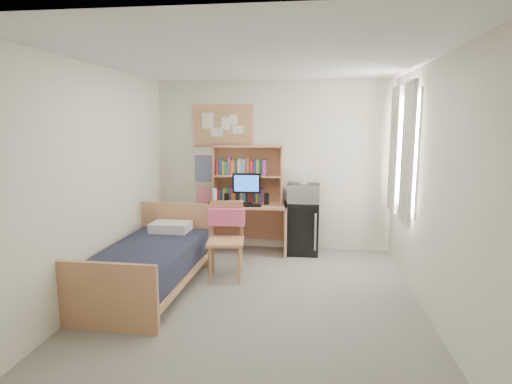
# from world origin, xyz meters

# --- Properties ---
(floor) EXTENTS (3.60, 4.20, 0.02)m
(floor) POSITION_xyz_m (0.00, 0.00, -0.01)
(floor) COLOR gray
(floor) RESTS_ON ground
(ceiling) EXTENTS (3.60, 4.20, 0.02)m
(ceiling) POSITION_xyz_m (0.00, 0.00, 2.60)
(ceiling) COLOR white
(ceiling) RESTS_ON wall_back
(wall_back) EXTENTS (3.60, 0.04, 2.60)m
(wall_back) POSITION_xyz_m (0.00, 2.10, 1.30)
(wall_back) COLOR white
(wall_back) RESTS_ON floor
(wall_front) EXTENTS (3.60, 0.04, 2.60)m
(wall_front) POSITION_xyz_m (0.00, -2.10, 1.30)
(wall_front) COLOR white
(wall_front) RESTS_ON floor
(wall_left) EXTENTS (0.04, 4.20, 2.60)m
(wall_left) POSITION_xyz_m (-1.80, 0.00, 1.30)
(wall_left) COLOR white
(wall_left) RESTS_ON floor
(wall_right) EXTENTS (0.04, 4.20, 2.60)m
(wall_right) POSITION_xyz_m (1.80, 0.00, 1.30)
(wall_right) COLOR white
(wall_right) RESTS_ON floor
(window_unit) EXTENTS (0.10, 1.40, 1.70)m
(window_unit) POSITION_xyz_m (1.75, 1.20, 1.60)
(window_unit) COLOR white
(window_unit) RESTS_ON wall_right
(curtain_left) EXTENTS (0.04, 0.55, 1.70)m
(curtain_left) POSITION_xyz_m (1.72, 0.80, 1.60)
(curtain_left) COLOR silver
(curtain_left) RESTS_ON wall_right
(curtain_right) EXTENTS (0.04, 0.55, 1.70)m
(curtain_right) POSITION_xyz_m (1.72, 1.60, 1.60)
(curtain_right) COLOR silver
(curtain_right) RESTS_ON wall_right
(bulletin_board) EXTENTS (0.94, 0.03, 0.64)m
(bulletin_board) POSITION_xyz_m (-0.78, 2.08, 1.92)
(bulletin_board) COLOR tan
(bulletin_board) RESTS_ON wall_back
(poster_wave) EXTENTS (0.30, 0.01, 0.42)m
(poster_wave) POSITION_xyz_m (-1.10, 2.09, 1.25)
(poster_wave) COLOR navy
(poster_wave) RESTS_ON wall_back
(poster_japan) EXTENTS (0.28, 0.01, 0.36)m
(poster_japan) POSITION_xyz_m (-1.10, 2.09, 0.78)
(poster_japan) COLOR #DE2746
(poster_japan) RESTS_ON wall_back
(desk) EXTENTS (1.24, 0.66, 0.76)m
(desk) POSITION_xyz_m (-0.36, 1.78, 0.38)
(desk) COLOR tan
(desk) RESTS_ON floor
(desk_chair) EXTENTS (0.55, 0.55, 0.99)m
(desk_chair) POSITION_xyz_m (-0.47, 0.62, 0.49)
(desk_chair) COLOR tan
(desk_chair) RESTS_ON floor
(mini_fridge) EXTENTS (0.47, 0.47, 0.80)m
(mini_fridge) POSITION_xyz_m (0.48, 1.84, 0.40)
(mini_fridge) COLOR black
(mini_fridge) RESTS_ON floor
(bed) EXTENTS (1.03, 1.97, 0.53)m
(bed) POSITION_xyz_m (-1.28, 0.10, 0.27)
(bed) COLOR black
(bed) RESTS_ON floor
(hutch) EXTENTS (1.08, 0.32, 0.87)m
(hutch) POSITION_xyz_m (-0.37, 1.93, 1.19)
(hutch) COLOR tan
(hutch) RESTS_ON desk
(monitor) EXTENTS (0.42, 0.05, 0.45)m
(monitor) POSITION_xyz_m (-0.36, 1.72, 0.98)
(monitor) COLOR black
(monitor) RESTS_ON desk
(keyboard) EXTENTS (0.47, 0.17, 0.02)m
(keyboard) POSITION_xyz_m (-0.36, 1.58, 0.77)
(keyboard) COLOR black
(keyboard) RESTS_ON desk
(speaker_left) EXTENTS (0.07, 0.07, 0.16)m
(speaker_left) POSITION_xyz_m (-0.66, 1.70, 0.84)
(speaker_left) COLOR black
(speaker_left) RESTS_ON desk
(speaker_right) EXTENTS (0.07, 0.07, 0.17)m
(speaker_right) POSITION_xyz_m (-0.06, 1.73, 0.85)
(speaker_right) COLOR black
(speaker_right) RESTS_ON desk
(water_bottle) EXTENTS (0.07, 0.07, 0.24)m
(water_bottle) POSITION_xyz_m (-0.84, 1.66, 0.88)
(water_bottle) COLOR white
(water_bottle) RESTS_ON desk
(hoodie) EXTENTS (0.48, 0.20, 0.23)m
(hoodie) POSITION_xyz_m (-0.49, 0.82, 0.76)
(hoodie) COLOR #FF6191
(hoodie) RESTS_ON desk_chair
(microwave) EXTENTS (0.47, 0.36, 0.27)m
(microwave) POSITION_xyz_m (0.48, 1.82, 0.93)
(microwave) COLOR #BAB9BE
(microwave) RESTS_ON mini_fridge
(desk_fan) EXTENTS (0.23, 0.23, 0.29)m
(desk_fan) POSITION_xyz_m (0.48, 1.82, 1.21)
(desk_fan) COLOR white
(desk_fan) RESTS_ON microwave
(pillow) EXTENTS (0.51, 0.37, 0.12)m
(pillow) POSITION_xyz_m (-1.26, 0.85, 0.59)
(pillow) COLOR white
(pillow) RESTS_ON bed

